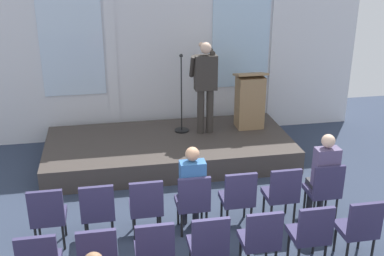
{
  "coord_description": "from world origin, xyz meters",
  "views": [
    {
      "loc": [
        -1.1,
        -4.55,
        4.03
      ],
      "look_at": [
        0.22,
        2.64,
        1.12
      ],
      "focal_mm": 45.15,
      "sensor_mm": 36.0,
      "label": 1
    }
  ],
  "objects_px": {
    "mic_stand": "(182,115)",
    "chair_r0_c3": "(193,200)",
    "chair_r0_c1": "(98,209)",
    "chair_r0_c2": "(146,204)",
    "speaker": "(205,81)",
    "chair_r1_c6": "(359,226)",
    "chair_r1_c5": "(311,232)",
    "lectern": "(250,101)",
    "chair_r0_c0": "(48,214)",
    "chair_r1_c1": "(98,255)",
    "audience_r0_c6": "(324,172)",
    "chair_r1_c2": "(154,249)",
    "chair_r1_c3": "(209,243)",
    "chair_r1_c4": "(261,237)",
    "audience_r0_c3": "(192,185)",
    "chair_r0_c4": "(238,196)",
    "chair_r0_c6": "(325,188)",
    "chair_r0_c5": "(282,192)"
  },
  "relations": [
    {
      "from": "chair_r0_c3",
      "to": "audience_r0_c3",
      "type": "height_order",
      "value": "audience_r0_c3"
    },
    {
      "from": "chair_r0_c1",
      "to": "chair_r0_c5",
      "type": "bearing_deg",
      "value": 0.0
    },
    {
      "from": "chair_r1_c6",
      "to": "mic_stand",
      "type": "bearing_deg",
      "value": 113.46
    },
    {
      "from": "chair_r0_c2",
      "to": "chair_r1_c6",
      "type": "height_order",
      "value": "same"
    },
    {
      "from": "mic_stand",
      "to": "chair_r1_c2",
      "type": "bearing_deg",
      "value": -103.97
    },
    {
      "from": "audience_r0_c6",
      "to": "chair_r1_c6",
      "type": "xyz_separation_m",
      "value": [
        -0.0,
        -1.13,
        -0.22
      ]
    },
    {
      "from": "mic_stand",
      "to": "chair_r1_c6",
      "type": "xyz_separation_m",
      "value": [
        1.7,
        -3.91,
        -0.23
      ]
    },
    {
      "from": "speaker",
      "to": "mic_stand",
      "type": "relative_size",
      "value": 1.15
    },
    {
      "from": "speaker",
      "to": "chair_r0_c1",
      "type": "distance_m",
      "value": 3.55
    },
    {
      "from": "mic_stand",
      "to": "chair_r0_c3",
      "type": "distance_m",
      "value": 2.89
    },
    {
      "from": "chair_r1_c4",
      "to": "chair_r1_c6",
      "type": "bearing_deg",
      "value": 0.0
    },
    {
      "from": "chair_r0_c6",
      "to": "chair_r1_c4",
      "type": "relative_size",
      "value": 1.0
    },
    {
      "from": "chair_r0_c1",
      "to": "chair_r1_c1",
      "type": "bearing_deg",
      "value": -90.0
    },
    {
      "from": "chair_r1_c6",
      "to": "chair_r1_c3",
      "type": "bearing_deg",
      "value": 180.0
    },
    {
      "from": "mic_stand",
      "to": "chair_r1_c3",
      "type": "bearing_deg",
      "value": -94.46
    },
    {
      "from": "chair_r0_c1",
      "to": "chair_r0_c4",
      "type": "relative_size",
      "value": 1.0
    },
    {
      "from": "chair_r0_c2",
      "to": "chair_r1_c4",
      "type": "relative_size",
      "value": 1.0
    },
    {
      "from": "chair_r0_c6",
      "to": "chair_r1_c2",
      "type": "relative_size",
      "value": 1.0
    },
    {
      "from": "chair_r0_c2",
      "to": "chair_r0_c6",
      "type": "xyz_separation_m",
      "value": [
        2.67,
        0.0,
        0.0
      ]
    },
    {
      "from": "lectern",
      "to": "chair_r0_c0",
      "type": "bearing_deg",
      "value": -142.28
    },
    {
      "from": "chair_r1_c1",
      "to": "chair_r1_c4",
      "type": "distance_m",
      "value": 2.0
    },
    {
      "from": "chair_r0_c1",
      "to": "chair_r0_c2",
      "type": "xyz_separation_m",
      "value": [
        0.67,
        0.0,
        0.0
      ]
    },
    {
      "from": "chair_r0_c1",
      "to": "audience_r0_c3",
      "type": "distance_m",
      "value": 1.35
    },
    {
      "from": "mic_stand",
      "to": "audience_r0_c3",
      "type": "xyz_separation_m",
      "value": [
        -0.31,
        -2.78,
        -0.03
      ]
    },
    {
      "from": "chair_r1_c1",
      "to": "lectern",
      "type": "bearing_deg",
      "value": 52.28
    },
    {
      "from": "speaker",
      "to": "audience_r0_c3",
      "type": "bearing_deg",
      "value": -105.72
    },
    {
      "from": "chair_r0_c1",
      "to": "chair_r1_c6",
      "type": "distance_m",
      "value": 3.5
    },
    {
      "from": "chair_r1_c3",
      "to": "mic_stand",
      "type": "bearing_deg",
      "value": 85.54
    },
    {
      "from": "chair_r0_c0",
      "to": "chair_r0_c1",
      "type": "xyz_separation_m",
      "value": [
        0.67,
        0.0,
        0.0
      ]
    },
    {
      "from": "chair_r0_c2",
      "to": "chair_r0_c4",
      "type": "height_order",
      "value": "same"
    },
    {
      "from": "lectern",
      "to": "chair_r0_c2",
      "type": "distance_m",
      "value": 3.72
    },
    {
      "from": "chair_r1_c2",
      "to": "chair_r1_c6",
      "type": "height_order",
      "value": "same"
    },
    {
      "from": "chair_r0_c6",
      "to": "chair_r1_c3",
      "type": "height_order",
      "value": "same"
    },
    {
      "from": "mic_stand",
      "to": "chair_r1_c4",
      "type": "xyz_separation_m",
      "value": [
        0.36,
        -3.91,
        -0.23
      ]
    },
    {
      "from": "speaker",
      "to": "chair_r1_c3",
      "type": "distance_m",
      "value": 3.96
    },
    {
      "from": "speaker",
      "to": "chair_r0_c3",
      "type": "distance_m",
      "value": 2.97
    },
    {
      "from": "chair_r0_c2",
      "to": "chair_r1_c5",
      "type": "xyz_separation_m",
      "value": [
        2.0,
        -1.05,
        0.0
      ]
    },
    {
      "from": "chair_r1_c3",
      "to": "chair_r0_c4",
      "type": "bearing_deg",
      "value": 57.53
    },
    {
      "from": "chair_r0_c1",
      "to": "chair_r0_c6",
      "type": "height_order",
      "value": "same"
    },
    {
      "from": "chair_r1_c2",
      "to": "chair_r1_c3",
      "type": "height_order",
      "value": "same"
    },
    {
      "from": "chair_r0_c2",
      "to": "chair_r0_c4",
      "type": "distance_m",
      "value": 1.33
    },
    {
      "from": "lectern",
      "to": "chair_r0_c6",
      "type": "relative_size",
      "value": 1.23
    },
    {
      "from": "lectern",
      "to": "audience_r0_c6",
      "type": "height_order",
      "value": "lectern"
    },
    {
      "from": "chair_r1_c5",
      "to": "audience_r0_c6",
      "type": "bearing_deg",
      "value": 59.38
    },
    {
      "from": "chair_r0_c4",
      "to": "chair_r1_c2",
      "type": "distance_m",
      "value": 1.7
    },
    {
      "from": "chair_r1_c3",
      "to": "chair_r1_c2",
      "type": "bearing_deg",
      "value": 180.0
    },
    {
      "from": "lectern",
      "to": "chair_r0_c4",
      "type": "height_order",
      "value": "lectern"
    },
    {
      "from": "audience_r0_c3",
      "to": "chair_r1_c5",
      "type": "bearing_deg",
      "value": -40.24
    },
    {
      "from": "audience_r0_c3",
      "to": "chair_r1_c3",
      "type": "bearing_deg",
      "value": -90.0
    },
    {
      "from": "mic_stand",
      "to": "chair_r0_c3",
      "type": "height_order",
      "value": "mic_stand"
    }
  ]
}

